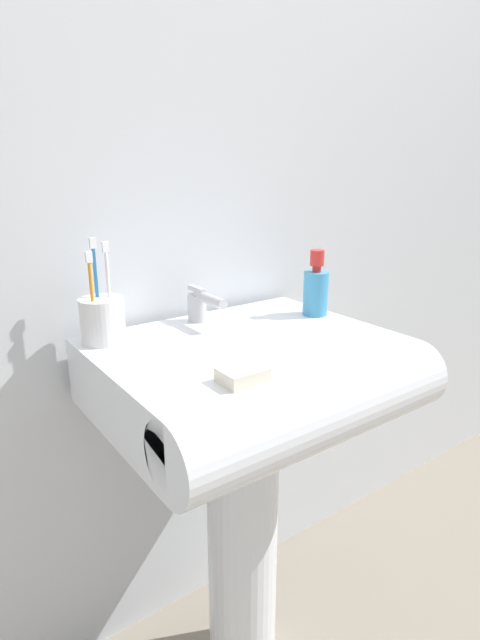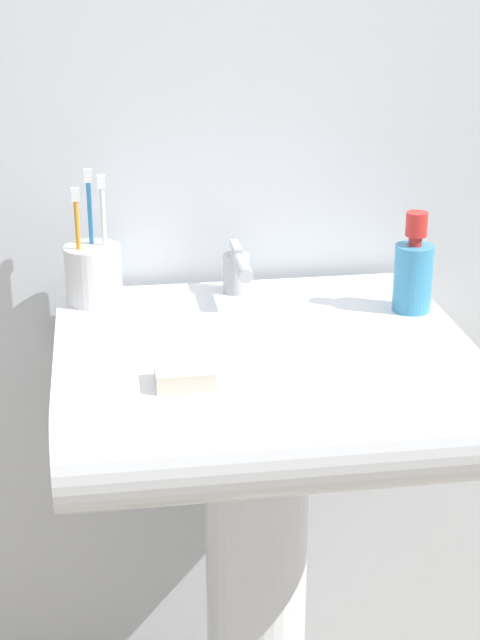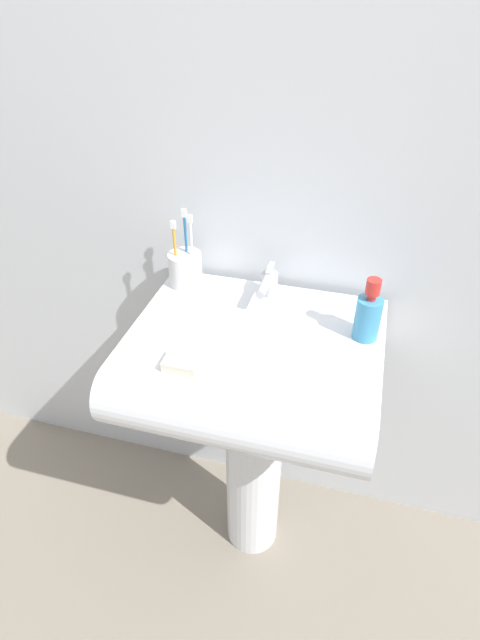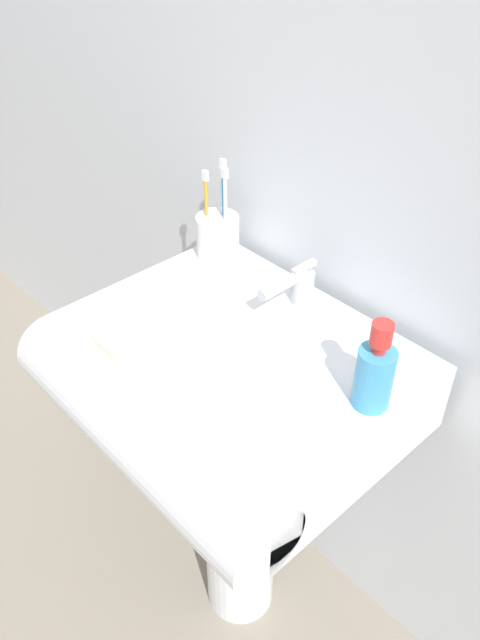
# 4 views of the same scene
# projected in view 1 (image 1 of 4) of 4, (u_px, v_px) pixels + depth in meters

# --- Properties ---
(wall_back) EXTENTS (5.00, 0.05, 2.40)m
(wall_back) POSITION_uv_depth(u_px,v_px,m) (174.00, 147.00, 1.09)
(wall_back) COLOR silver
(wall_back) RESTS_ON ground
(sink_pedestal) EXTENTS (0.16, 0.16, 0.69)m
(sink_pedestal) POSITION_uv_depth(u_px,v_px,m) (242.00, 537.00, 1.14)
(sink_pedestal) COLOR white
(sink_pedestal) RESTS_ON ground
(sink_basin) EXTENTS (0.58, 0.49, 0.14)m
(sink_basin) POSITION_uv_depth(u_px,v_px,m) (258.00, 379.00, 0.98)
(sink_basin) COLOR white
(sink_basin) RESTS_ON sink_pedestal
(faucet) EXTENTS (0.04, 0.13, 0.08)m
(faucet) POSITION_uv_depth(u_px,v_px,m) (201.00, 304.00, 1.10)
(faucet) COLOR #B7B7BC
(faucet) RESTS_ON sink_basin
(toothbrush_cup) EXTENTS (0.09, 0.09, 0.20)m
(toothbrush_cup) POSITION_uv_depth(u_px,v_px,m) (102.00, 319.00, 0.97)
(toothbrush_cup) COLOR white
(toothbrush_cup) RESTS_ON sink_basin
(soap_bottle) EXTENTS (0.06, 0.06, 0.15)m
(soap_bottle) POSITION_uv_depth(u_px,v_px,m) (316.00, 290.00, 1.15)
(soap_bottle) COLOR #3F99CC
(soap_bottle) RESTS_ON sink_basin
(bar_soap) EXTENTS (0.07, 0.06, 0.02)m
(bar_soap) POSITION_uv_depth(u_px,v_px,m) (242.00, 375.00, 0.80)
(bar_soap) COLOR silver
(bar_soap) RESTS_ON sink_basin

